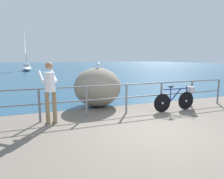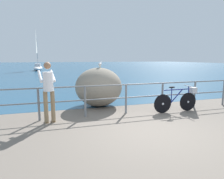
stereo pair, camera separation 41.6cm
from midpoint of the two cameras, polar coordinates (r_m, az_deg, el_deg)
The scene contains 8 objects.
ground_plane at distance 24.47m, azimuth -14.31°, elevation 4.37°, with size 120.00×120.00×0.10m, color #6B6056.
sea_surface at distance 52.17m, azimuth -17.62°, elevation 6.70°, with size 120.00×90.00×0.01m, color navy.
promenade_railing at distance 6.68m, azimuth 2.50°, elevation -1.60°, with size 8.53×0.07×1.02m.
bicycle at distance 7.36m, azimuth 17.28°, elevation -2.37°, with size 1.70×0.48×0.92m.
person_at_railing at distance 5.83m, azimuth -19.71°, elevation -0.17°, with size 0.53×0.67×1.78m.
breakwater_boulder_main at distance 7.67m, azimuth -5.85°, elevation 0.70°, with size 1.84×1.78×1.52m.
seagull at distance 7.63m, azimuth -5.49°, elevation 7.43°, with size 0.23×0.33×0.23m.
sailboat at distance 32.17m, azimuth -24.10°, elevation 6.30°, with size 1.31×4.40×6.16m.
Camera 1 is at (-2.74, -4.20, 1.89)m, focal length 31.14 mm.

